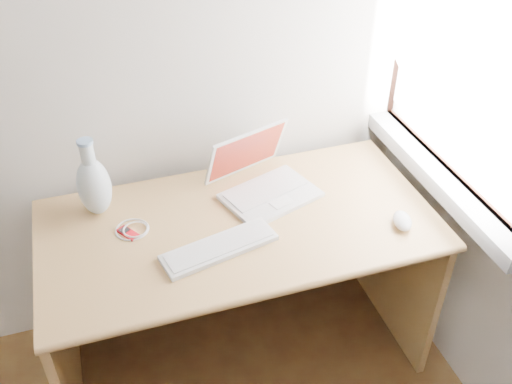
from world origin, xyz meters
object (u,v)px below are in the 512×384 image
object	(u,v)px
desk	(233,250)
external_keyboard	(219,247)
vase	(94,185)
laptop	(267,179)

from	to	relation	value
desk	external_keyboard	distance (m)	0.31
desk	vase	size ratio (longest dim) A/B	4.60
external_keyboard	vase	distance (m)	0.49
desk	external_keyboard	size ratio (longest dim) A/B	3.39
laptop	vase	xyz separation A→B (m)	(-0.61, 0.06, 0.07)
laptop	vase	size ratio (longest dim) A/B	1.29
vase	desk	bearing A→B (deg)	-14.94
desk	laptop	distance (m)	0.31
laptop	external_keyboard	bearing A→B (deg)	-152.79
laptop	vase	bearing A→B (deg)	155.61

